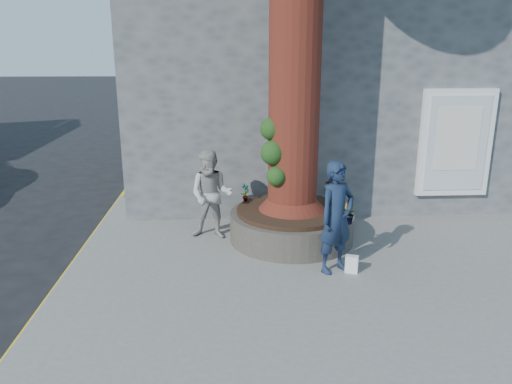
{
  "coord_description": "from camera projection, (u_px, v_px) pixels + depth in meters",
  "views": [
    {
      "loc": [
        -0.34,
        -6.72,
        3.59
      ],
      "look_at": [
        0.1,
        1.32,
        1.25
      ],
      "focal_mm": 35.0,
      "sensor_mm": 36.0,
      "label": 1
    }
  ],
  "objects": [
    {
      "name": "ground",
      "position": [
        254.0,
        297.0,
        7.46
      ],
      "size": [
        120.0,
        120.0,
        0.0
      ],
      "primitive_type": "plane",
      "color": "black",
      "rests_on": "ground"
    },
    {
      "name": "pavement",
      "position": [
        339.0,
        263.0,
        8.48
      ],
      "size": [
        9.0,
        8.0,
        0.12
      ],
      "primitive_type": "cube",
      "color": "slate",
      "rests_on": "ground"
    },
    {
      "name": "yellow_line",
      "position": [
        68.0,
        272.0,
        8.26
      ],
      "size": [
        0.1,
        30.0,
        0.01
      ],
      "primitive_type": "cube",
      "color": "yellow",
      "rests_on": "ground"
    },
    {
      "name": "stone_shop",
      "position": [
        332.0,
        64.0,
        13.61
      ],
      "size": [
        10.3,
        8.3,
        6.3
      ],
      "color": "#505356",
      "rests_on": "ground"
    },
    {
      "name": "planter",
      "position": [
        292.0,
        224.0,
        9.31
      ],
      "size": [
        2.3,
        2.3,
        0.6
      ],
      "color": "black",
      "rests_on": "pavement"
    },
    {
      "name": "man",
      "position": [
        337.0,
        218.0,
        7.82
      ],
      "size": [
        0.79,
        0.71,
        1.8
      ],
      "primitive_type": "imported",
      "rotation": [
        0.0,
        0.0,
        0.55
      ],
      "color": "#16243E",
      "rests_on": "pavement"
    },
    {
      "name": "woman",
      "position": [
        211.0,
        195.0,
        9.24
      ],
      "size": [
        0.92,
        0.78,
        1.68
      ],
      "primitive_type": "imported",
      "rotation": [
        0.0,
        0.0,
        -0.19
      ],
      "color": "#AEACA6",
      "rests_on": "pavement"
    },
    {
      "name": "shopping_bag",
      "position": [
        352.0,
        264.0,
        7.96
      ],
      "size": [
        0.23,
        0.18,
        0.28
      ],
      "primitive_type": "cube",
      "rotation": [
        0.0,
        0.0,
        -0.35
      ],
      "color": "white",
      "rests_on": "pavement"
    },
    {
      "name": "plant_a",
      "position": [
        245.0,
        193.0,
        9.62
      ],
      "size": [
        0.22,
        0.22,
        0.35
      ],
      "primitive_type": "imported",
      "rotation": [
        0.0,
        0.0,
        0.71
      ],
      "color": "gray",
      "rests_on": "planter"
    },
    {
      "name": "plant_b",
      "position": [
        348.0,
        213.0,
        8.4
      ],
      "size": [
        0.25,
        0.25,
        0.37
      ],
      "primitive_type": "imported",
      "rotation": [
        0.0,
        0.0,
        1.88
      ],
      "color": "gray",
      "rests_on": "planter"
    },
    {
      "name": "plant_c",
      "position": [
        329.0,
        187.0,
        10.04
      ],
      "size": [
        0.21,
        0.21,
        0.31
      ],
      "primitive_type": "imported",
      "rotation": [
        0.0,
        0.0,
        3.41
      ],
      "color": "gray",
      "rests_on": "planter"
    },
    {
      "name": "plant_d",
      "position": [
        348.0,
        215.0,
        8.41
      ],
      "size": [
        0.25,
        0.28,
        0.29
      ],
      "primitive_type": "imported",
      "rotation": [
        0.0,
        0.0,
        4.81
      ],
      "color": "gray",
      "rests_on": "planter"
    }
  ]
}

